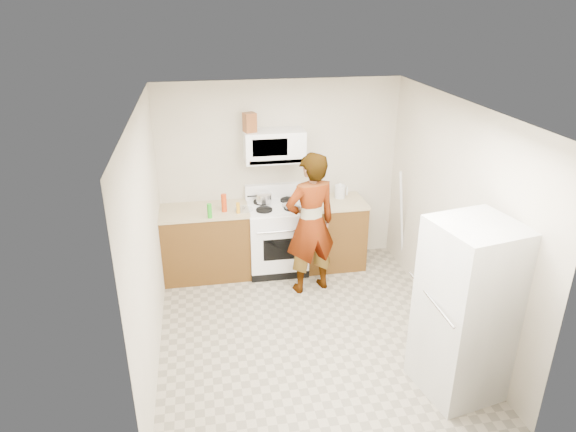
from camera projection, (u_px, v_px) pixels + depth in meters
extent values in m
plane|color=gray|center=(306.00, 330.00, 5.75)|extent=(3.60, 3.60, 0.00)
cube|color=beige|center=(280.00, 174.00, 6.87)|extent=(3.20, 0.02, 2.50)
cube|color=beige|center=(453.00, 218.00, 5.51)|extent=(0.02, 3.60, 2.50)
cube|color=#593B15|center=(206.00, 244.00, 6.75)|extent=(1.12, 0.62, 0.90)
cube|color=tan|center=(204.00, 211.00, 6.57)|extent=(1.14, 0.64, 0.03)
cube|color=#593B15|center=(333.00, 234.00, 7.03)|extent=(0.80, 0.62, 0.90)
cube|color=tan|center=(334.00, 202.00, 6.84)|extent=(0.82, 0.64, 0.03)
cube|color=white|center=(277.00, 239.00, 6.89)|extent=(0.76, 0.65, 0.90)
cube|color=white|center=(276.00, 207.00, 6.70)|extent=(0.76, 0.62, 0.03)
cube|color=white|center=(273.00, 191.00, 6.92)|extent=(0.76, 0.08, 0.20)
cube|color=white|center=(274.00, 146.00, 6.52)|extent=(0.76, 0.38, 0.40)
imported|color=tan|center=(311.00, 224.00, 6.23)|extent=(0.74, 0.58, 1.80)
cube|color=silver|center=(467.00, 310.00, 4.61)|extent=(0.82, 0.82, 1.70)
cylinder|color=silver|center=(340.00, 191.00, 6.92)|extent=(0.19, 0.19, 0.17)
cube|color=brown|center=(250.00, 122.00, 6.31)|extent=(0.18, 0.18, 0.24)
cylinder|color=silver|center=(264.00, 198.00, 6.73)|extent=(0.24, 0.24, 0.11)
cube|color=silver|center=(293.00, 206.00, 6.64)|extent=(0.28, 0.21, 0.05)
cylinder|color=#C1360E|center=(224.00, 203.00, 6.46)|extent=(0.08, 0.08, 0.23)
cylinder|color=orange|center=(238.00, 208.00, 6.43)|extent=(0.05, 0.05, 0.14)
cylinder|color=#20991B|center=(210.00, 211.00, 6.29)|extent=(0.07, 0.07, 0.18)
cylinder|color=white|center=(244.00, 209.00, 6.56)|extent=(0.31, 0.31, 0.01)
cylinder|color=silver|center=(402.00, 220.00, 6.79)|extent=(0.26, 0.21, 1.42)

